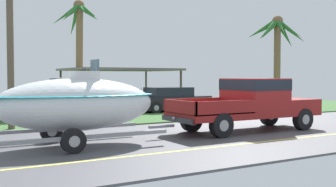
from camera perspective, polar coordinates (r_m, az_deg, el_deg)
The scene contains 9 objects.
ground at distance 21.61m, azimuth -3.46°, elevation -2.88°, with size 36.00×22.00×0.11m.
pickup_truck_towing at distance 15.12m, azimuth 11.93°, elevation -1.12°, with size 5.97×2.02×1.90m.
boat_on_trailer at distance 11.72m, azimuth -12.71°, elevation -1.45°, with size 5.78×2.38×2.45m.
parked_pickup_background at distance 19.77m, azimuth -13.17°, elevation -0.31°, with size 5.98×1.98×1.92m.
parked_sedan_near at distance 22.79m, azimuth 0.32°, elevation -0.89°, with size 4.32×1.93×1.38m.
carport_awning at distance 26.96m, azimuth -6.79°, elevation 3.26°, with size 6.95×5.40×2.51m.
palm_tree_near_right at distance 25.88m, azimuth -12.41°, elevation 8.90°, with size 2.93×2.83×6.70m.
palm_tree_mid at distance 26.76m, azimuth 14.92°, elevation 7.45°, with size 3.53×3.55×5.83m.
utility_pole at distance 15.97m, azimuth -21.31°, elevation 10.26°, with size 0.24×1.80×8.08m.
Camera 1 is at (-9.79, -10.78, 1.94)m, focal length 43.45 mm.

